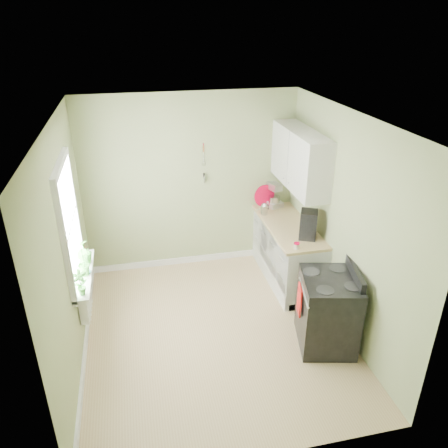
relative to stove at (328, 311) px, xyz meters
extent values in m
cube|color=tan|center=(-1.28, 0.46, -0.47)|extent=(3.20, 3.60, 0.02)
cube|color=white|center=(-1.28, 0.46, 2.25)|extent=(3.20, 3.60, 0.02)
cube|color=#94A06D|center=(-1.28, 2.27, 0.89)|extent=(3.20, 0.02, 2.70)
cube|color=#94A06D|center=(-2.89, 0.46, 0.89)|extent=(0.02, 3.60, 2.70)
cube|color=#94A06D|center=(0.33, 0.46, 0.89)|extent=(0.02, 3.60, 2.70)
cube|color=silver|center=(0.02, 1.46, -0.03)|extent=(0.60, 1.60, 0.87)
cube|color=tan|center=(0.01, 1.46, 0.43)|extent=(0.64, 1.60, 0.04)
cube|color=silver|center=(0.15, 1.56, 1.39)|extent=(0.35, 1.40, 0.80)
cube|color=white|center=(-2.87, 0.76, 1.09)|extent=(0.02, 1.00, 1.30)
cube|color=white|center=(-2.85, 0.76, 1.77)|extent=(0.06, 1.14, 0.07)
cube|color=white|center=(-2.85, 0.76, 0.40)|extent=(0.06, 1.14, 0.07)
cube|color=white|center=(-2.85, 0.76, 1.09)|extent=(0.04, 1.00, 0.04)
cube|color=white|center=(-2.79, 0.76, 0.42)|extent=(0.18, 1.14, 0.04)
cube|color=white|center=(-2.82, 0.71, 0.09)|extent=(0.12, 0.50, 0.35)
cylinder|color=tan|center=(-1.08, 2.24, 1.42)|extent=(0.02, 0.02, 0.10)
cylinder|color=silver|center=(-1.08, 2.24, 1.30)|extent=(0.01, 0.01, 0.16)
cylinder|color=silver|center=(-1.08, 2.24, 0.96)|extent=(0.01, 0.14, 0.14)
cube|color=black|center=(0.00, 0.00, -0.02)|extent=(0.78, 0.86, 0.88)
cube|color=black|center=(0.00, 0.00, 0.43)|extent=(0.78, 0.86, 0.03)
cube|color=black|center=(0.28, 0.00, 0.50)|extent=(0.22, 0.74, 0.14)
cylinder|color=#B2B2B7|center=(-0.33, 0.00, 0.32)|extent=(0.16, 0.59, 0.02)
cube|color=#A91813|center=(-0.33, 0.10, 0.14)|extent=(0.07, 0.21, 0.37)
cube|color=#B2B2B7|center=(0.00, 2.18, 0.49)|extent=(0.29, 0.36, 0.08)
cube|color=#B2B2B7|center=(0.00, 2.32, 0.64)|extent=(0.14, 0.12, 0.23)
cube|color=#B2B2B7|center=(0.00, 2.21, 0.78)|extent=(0.23, 0.34, 0.11)
sphere|color=#B2B2B7|center=(0.00, 2.32, 0.81)|extent=(0.13, 0.13, 0.13)
cylinder|color=silver|center=(0.00, 2.12, 0.55)|extent=(0.18, 0.18, 0.15)
cylinder|color=silver|center=(-0.23, 1.89, 0.52)|extent=(0.11, 0.11, 0.15)
cone|color=silver|center=(-0.23, 1.89, 0.61)|extent=(0.11, 0.11, 0.04)
cylinder|color=silver|center=(-0.31, 1.89, 0.55)|extent=(0.10, 0.04, 0.08)
cube|color=black|center=(0.12, 1.03, 0.64)|extent=(0.30, 0.31, 0.39)
cylinder|color=black|center=(0.09, 1.03, 0.53)|extent=(0.12, 0.12, 0.13)
cylinder|color=#C2032D|center=(-0.13, 2.18, 0.62)|extent=(0.35, 0.13, 0.35)
cylinder|color=#BBAF95|center=(-0.14, 0.76, 0.48)|extent=(0.07, 0.07, 0.07)
cylinder|color=#C2032D|center=(-0.14, 0.76, 0.53)|extent=(0.08, 0.08, 0.01)
imported|color=#36832A|center=(-2.78, 0.31, 0.59)|extent=(0.18, 0.15, 0.30)
imported|color=#36832A|center=(-2.78, 0.73, 0.60)|extent=(0.21, 0.22, 0.32)
imported|color=#36832A|center=(-2.78, 1.00, 0.60)|extent=(0.23, 0.23, 0.32)
camera|label=1|loc=(-2.12, -3.86, 3.19)|focal=35.00mm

